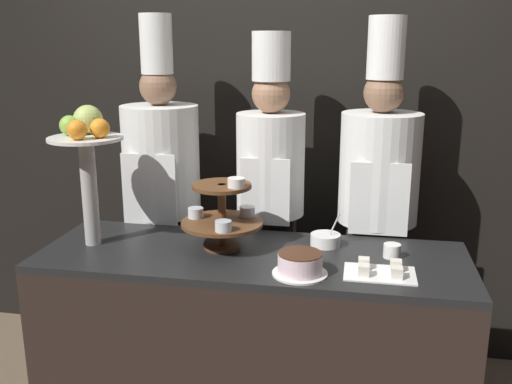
{
  "coord_description": "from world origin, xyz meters",
  "views": [
    {
      "loc": [
        0.44,
        -1.96,
        1.77
      ],
      "look_at": [
        0.0,
        0.42,
        1.13
      ],
      "focal_mm": 40.0,
      "sensor_mm": 36.0,
      "label": 1
    }
  ],
  "objects_px": {
    "fruit_pedestal": "(86,147)",
    "cake_round": "(300,264)",
    "chef_center_right": "(378,201)",
    "serving_bowl_far": "(326,240)",
    "chef_left": "(162,191)",
    "tiered_stand": "(223,214)",
    "cup_white": "(392,251)",
    "chef_center_left": "(270,194)",
    "cake_square_tray": "(380,271)"
  },
  "relations": [
    {
      "from": "serving_bowl_far",
      "to": "cup_white",
      "type": "bearing_deg",
      "value": -18.79
    },
    {
      "from": "serving_bowl_far",
      "to": "chef_center_right",
      "type": "bearing_deg",
      "value": 55.66
    },
    {
      "from": "serving_bowl_far",
      "to": "chef_center_right",
      "type": "xyz_separation_m",
      "value": [
        0.23,
        0.34,
        0.1
      ]
    },
    {
      "from": "cake_square_tray",
      "to": "chef_left",
      "type": "height_order",
      "value": "chef_left"
    },
    {
      "from": "cake_round",
      "to": "chef_center_right",
      "type": "distance_m",
      "value": 0.76
    },
    {
      "from": "cake_square_tray",
      "to": "serving_bowl_far",
      "type": "bearing_deg",
      "value": 128.36
    },
    {
      "from": "cup_white",
      "to": "cake_square_tray",
      "type": "relative_size",
      "value": 0.26
    },
    {
      "from": "cake_round",
      "to": "chef_center_left",
      "type": "distance_m",
      "value": 0.73
    },
    {
      "from": "tiered_stand",
      "to": "chef_center_right",
      "type": "xyz_separation_m",
      "value": [
        0.68,
        0.46,
        -0.03
      ]
    },
    {
      "from": "cake_square_tray",
      "to": "chef_center_left",
      "type": "relative_size",
      "value": 0.15
    },
    {
      "from": "tiered_stand",
      "to": "cup_white",
      "type": "height_order",
      "value": "tiered_stand"
    },
    {
      "from": "cake_square_tray",
      "to": "chef_center_left",
      "type": "xyz_separation_m",
      "value": [
        -0.54,
        0.63,
        0.12
      ]
    },
    {
      "from": "serving_bowl_far",
      "to": "chef_center_left",
      "type": "height_order",
      "value": "chef_center_left"
    },
    {
      "from": "serving_bowl_far",
      "to": "chef_left",
      "type": "xyz_separation_m",
      "value": [
        -0.89,
        0.34,
        0.1
      ]
    },
    {
      "from": "cake_round",
      "to": "chef_center_left",
      "type": "height_order",
      "value": "chef_center_left"
    },
    {
      "from": "chef_left",
      "to": "tiered_stand",
      "type": "bearing_deg",
      "value": -46.03
    },
    {
      "from": "chef_center_right",
      "to": "fruit_pedestal",
      "type": "bearing_deg",
      "value": -158.81
    },
    {
      "from": "tiered_stand",
      "to": "cake_square_tray",
      "type": "xyz_separation_m",
      "value": [
        0.68,
        -0.18,
        -0.14
      ]
    },
    {
      "from": "cup_white",
      "to": "cake_square_tray",
      "type": "height_order",
      "value": "cup_white"
    },
    {
      "from": "fruit_pedestal",
      "to": "cup_white",
      "type": "height_order",
      "value": "fruit_pedestal"
    },
    {
      "from": "cake_square_tray",
      "to": "serving_bowl_far",
      "type": "distance_m",
      "value": 0.38
    },
    {
      "from": "cup_white",
      "to": "serving_bowl_far",
      "type": "distance_m",
      "value": 0.3
    },
    {
      "from": "cake_round",
      "to": "cup_white",
      "type": "bearing_deg",
      "value": 34.87
    },
    {
      "from": "chef_left",
      "to": "chef_center_right",
      "type": "relative_size",
      "value": 1.01
    },
    {
      "from": "fruit_pedestal",
      "to": "chef_left",
      "type": "relative_size",
      "value": 0.33
    },
    {
      "from": "serving_bowl_far",
      "to": "chef_center_left",
      "type": "relative_size",
      "value": 0.09
    },
    {
      "from": "chef_left",
      "to": "chef_center_right",
      "type": "xyz_separation_m",
      "value": [
        1.12,
        0.0,
        0.0
      ]
    },
    {
      "from": "chef_center_left",
      "to": "chef_center_right",
      "type": "relative_size",
      "value": 0.96
    },
    {
      "from": "cake_round",
      "to": "serving_bowl_far",
      "type": "relative_size",
      "value": 1.42
    },
    {
      "from": "fruit_pedestal",
      "to": "chef_center_right",
      "type": "relative_size",
      "value": 0.33
    },
    {
      "from": "fruit_pedestal",
      "to": "chef_left",
      "type": "xyz_separation_m",
      "value": [
        0.16,
        0.49,
        -0.32
      ]
    },
    {
      "from": "fruit_pedestal",
      "to": "cup_white",
      "type": "relative_size",
      "value": 8.49
    },
    {
      "from": "fruit_pedestal",
      "to": "serving_bowl_far",
      "type": "distance_m",
      "value": 1.14
    },
    {
      "from": "fruit_pedestal",
      "to": "cake_round",
      "type": "bearing_deg",
      "value": -11.41
    },
    {
      "from": "cake_round",
      "to": "cup_white",
      "type": "xyz_separation_m",
      "value": [
        0.36,
        0.25,
        -0.01
      ]
    },
    {
      "from": "fruit_pedestal",
      "to": "chef_center_right",
      "type": "bearing_deg",
      "value": 21.19
    },
    {
      "from": "chef_center_left",
      "to": "chef_left",
      "type": "bearing_deg",
      "value": -179.99
    },
    {
      "from": "cake_square_tray",
      "to": "fruit_pedestal",
      "type": "bearing_deg",
      "value": 173.83
    },
    {
      "from": "cake_square_tray",
      "to": "chef_center_right",
      "type": "height_order",
      "value": "chef_center_right"
    },
    {
      "from": "tiered_stand",
      "to": "chef_center_right",
      "type": "relative_size",
      "value": 0.19
    },
    {
      "from": "tiered_stand",
      "to": "cake_square_tray",
      "type": "relative_size",
      "value": 1.3
    },
    {
      "from": "cake_square_tray",
      "to": "chef_center_right",
      "type": "relative_size",
      "value": 0.15
    },
    {
      "from": "serving_bowl_far",
      "to": "tiered_stand",
      "type": "bearing_deg",
      "value": -165.08
    },
    {
      "from": "fruit_pedestal",
      "to": "cake_round",
      "type": "distance_m",
      "value": 1.07
    },
    {
      "from": "tiered_stand",
      "to": "serving_bowl_far",
      "type": "bearing_deg",
      "value": 14.92
    },
    {
      "from": "chef_center_right",
      "to": "serving_bowl_far",
      "type": "bearing_deg",
      "value": -124.34
    },
    {
      "from": "cup_white",
      "to": "chef_center_right",
      "type": "height_order",
      "value": "chef_center_right"
    },
    {
      "from": "tiered_stand",
      "to": "chef_left",
      "type": "height_order",
      "value": "chef_left"
    },
    {
      "from": "tiered_stand",
      "to": "chef_center_right",
      "type": "bearing_deg",
      "value": 34.05
    },
    {
      "from": "cake_round",
      "to": "serving_bowl_far",
      "type": "distance_m",
      "value": 0.36
    }
  ]
}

